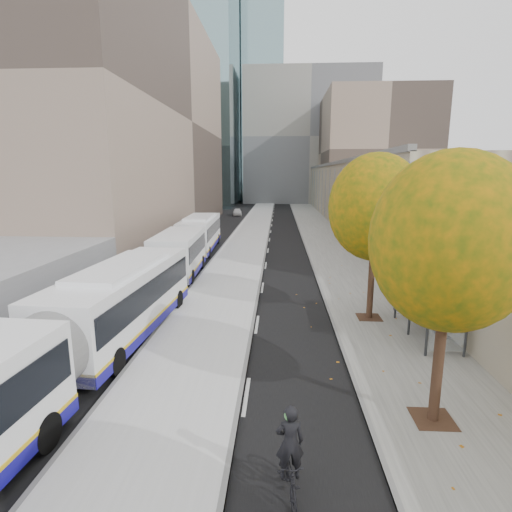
# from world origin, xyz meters

# --- Properties ---
(bus_platform) EXTENTS (4.25, 150.00, 0.15)m
(bus_platform) POSITION_xyz_m (-3.88, 35.00, 0.07)
(bus_platform) COLOR silver
(bus_platform) RESTS_ON ground
(sidewalk) EXTENTS (4.75, 150.00, 0.08)m
(sidewalk) POSITION_xyz_m (4.12, 35.00, 0.04)
(sidewalk) COLOR slate
(sidewalk) RESTS_ON ground
(building_tan) EXTENTS (18.00, 92.00, 8.00)m
(building_tan) POSITION_xyz_m (15.50, 64.00, 4.00)
(building_tan) COLOR gray
(building_tan) RESTS_ON ground
(building_midrise) EXTENTS (24.00, 46.00, 25.00)m
(building_midrise) POSITION_xyz_m (-22.50, 41.00, 12.50)
(building_midrise) COLOR gray
(building_midrise) RESTS_ON ground
(glass_tower_near) EXTENTS (20.00, 20.00, 66.00)m
(glass_tower_near) POSITION_xyz_m (-20.00, 82.00, 33.00)
(glass_tower_near) COLOR gray
(glass_tower_near) RESTS_ON ground
(glass_tower_far) EXTENTS (16.00, 16.00, 84.00)m
(glass_tower_far) POSITION_xyz_m (-8.00, 102.00, 42.00)
(glass_tower_far) COLOR gray
(glass_tower_far) RESTS_ON ground
(building_far_block) EXTENTS (30.00, 18.00, 30.00)m
(building_far_block) POSITION_xyz_m (6.00, 96.00, 15.00)
(building_far_block) COLOR gray
(building_far_block) RESTS_ON ground
(bus_shelter) EXTENTS (1.90, 4.40, 2.53)m
(bus_shelter) POSITION_xyz_m (5.69, 10.96, 2.19)
(bus_shelter) COLOR #383A3F
(bus_shelter) RESTS_ON sidewalk
(tree_b) EXTENTS (4.00, 4.00, 6.97)m
(tree_b) POSITION_xyz_m (3.60, 5.00, 5.04)
(tree_b) COLOR black
(tree_b) RESTS_ON sidewalk
(tree_c) EXTENTS (4.20, 4.20, 7.28)m
(tree_c) POSITION_xyz_m (3.60, 13.00, 5.25)
(tree_c) COLOR black
(tree_c) RESTS_ON sidewalk
(bus_near) EXTENTS (3.57, 17.65, 2.92)m
(bus_near) POSITION_xyz_m (-7.35, 6.54, 1.60)
(bus_near) COLOR white
(bus_near) RESTS_ON ground
(bus_far) EXTENTS (3.28, 17.59, 2.92)m
(bus_far) POSITION_xyz_m (-7.53, 25.79, 1.59)
(bus_far) COLOR white
(bus_far) RESTS_ON ground
(cyclist) EXTENTS (0.71, 1.70, 2.10)m
(cyclist) POSITION_xyz_m (-0.43, 2.19, 0.78)
(cyclist) COLOR black
(cyclist) RESTS_ON ground
(distant_car) EXTENTS (1.80, 3.63, 1.19)m
(distant_car) POSITION_xyz_m (-7.56, 60.60, 0.59)
(distant_car) COLOR silver
(distant_car) RESTS_ON ground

